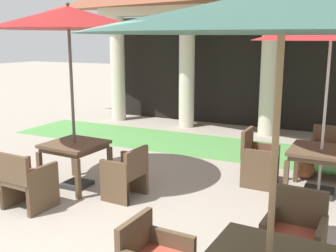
# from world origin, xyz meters

# --- Properties ---
(lawn_strip) EXTENTS (11.87, 1.93, 0.01)m
(lawn_strip) POSITION_xyz_m (0.00, 5.38, 0.00)
(lawn_strip) COLOR #519347
(lawn_strip) RESTS_ON ground
(patio_table_near_foreground) EXTENTS (0.92, 0.92, 0.75)m
(patio_table_near_foreground) POSITION_xyz_m (-2.00, 1.99, 0.64)
(patio_table_near_foreground) COLOR brown
(patio_table_near_foreground) RESTS_ON ground
(patio_umbrella_near_foreground) EXTENTS (2.47, 2.47, 2.95)m
(patio_umbrella_near_foreground) POSITION_xyz_m (-2.00, 1.99, 2.70)
(patio_umbrella_near_foreground) COLOR #2D2D2D
(patio_umbrella_near_foreground) RESTS_ON ground
(patio_chair_near_foreground_south) EXTENTS (0.65, 0.61, 0.86)m
(patio_chair_near_foreground_south) POSITION_xyz_m (-2.05, 0.97, 0.41)
(patio_chair_near_foreground_south) COLOR brown
(patio_chair_near_foreground_south) RESTS_ON ground
(patio_chair_near_foreground_east) EXTENTS (0.53, 0.62, 0.80)m
(patio_chair_near_foreground_east) POSITION_xyz_m (-0.98, 1.93, 0.39)
(patio_chair_near_foreground_east) COLOR brown
(patio_chair_near_foreground_east) RESTS_ON ground
(patio_umbrella_mid_left) EXTENTS (2.83, 2.83, 2.80)m
(patio_umbrella_mid_left) POSITION_xyz_m (1.64, -0.21, 2.56)
(patio_umbrella_mid_left) COLOR #2D2D2D
(patio_umbrella_mid_left) RESTS_ON ground
(patio_chair_mid_left_north) EXTENTS (0.59, 0.56, 0.91)m
(patio_chair_mid_left_north) POSITION_xyz_m (1.68, 0.82, 0.42)
(patio_chair_mid_left_north) COLOR brown
(patio_chair_mid_left_north) RESTS_ON ground
(patio_table_mid_right) EXTENTS (0.95, 0.95, 0.74)m
(patio_table_mid_right) POSITION_xyz_m (1.66, 3.36, 0.64)
(patio_table_mid_right) COLOR brown
(patio_table_mid_right) RESTS_ON ground
(patio_umbrella_mid_right) EXTENTS (2.33, 2.33, 2.76)m
(patio_umbrella_mid_right) POSITION_xyz_m (1.66, 3.36, 2.51)
(patio_umbrella_mid_right) COLOR #2D2D2D
(patio_umbrella_mid_right) RESTS_ON ground
(patio_chair_mid_right_west) EXTENTS (0.54, 0.56, 0.94)m
(patio_chair_mid_right_west) POSITION_xyz_m (0.69, 3.39, 0.43)
(patio_chair_mid_right_west) COLOR brown
(patio_chair_mid_right_west) RESTS_ON ground
(patio_chair_mid_right_north) EXTENTS (0.63, 0.59, 0.88)m
(patio_chair_mid_right_north) POSITION_xyz_m (1.69, 4.34, 0.41)
(patio_chair_mid_right_north) COLOR brown
(patio_chair_mid_right_north) RESTS_ON ground
(terracotta_urn) EXTENTS (0.33, 0.33, 0.39)m
(terracotta_urn) POSITION_xyz_m (1.36, 4.07, 0.16)
(terracotta_urn) COLOR #9E5633
(terracotta_urn) RESTS_ON ground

